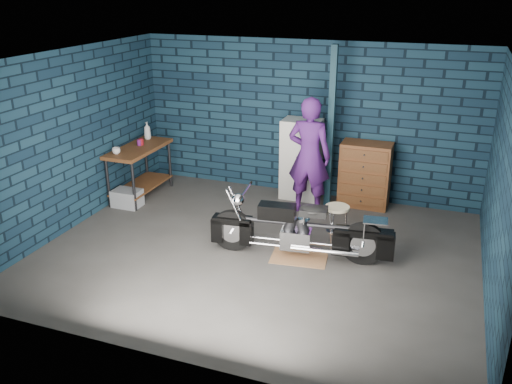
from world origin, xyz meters
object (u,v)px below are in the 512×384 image
motorcycle (300,226)px  workbench (140,172)px  shop_stool (336,227)px  person (309,156)px  tool_chest (365,175)px  storage_bin (127,198)px  locker (301,159)px

motorcycle → workbench: bearing=152.4°
shop_stool → workbench: bearing=168.3°
workbench → person: size_ratio=0.72×
tool_chest → shop_stool: tool_chest is taller
shop_stool → tool_chest: bearing=86.2°
storage_bin → shop_stool: bearing=-4.1°
locker → shop_stool: locker is taller
person → tool_chest: 1.09m
workbench → motorcycle: (3.28, -1.24, 0.02)m
locker → shop_stool: size_ratio=2.22×
person → locker: person is taller
workbench → person: 3.03m
locker → shop_stool: (1.01, -1.68, -0.39)m
motorcycle → storage_bin: 3.36m
workbench → shop_stool: 3.76m
motorcycle → tool_chest: size_ratio=1.95×
motorcycle → locker: size_ratio=1.54×
locker → tool_chest: locker is taller
tool_chest → workbench: bearing=-166.4°
workbench → tool_chest: tool_chest is taller
workbench → storage_bin: (0.02, -0.50, -0.31)m
motorcycle → storage_bin: bearing=160.3°
workbench → locker: locker is taller
workbench → shop_stool: workbench is taller
person → shop_stool: person is taller
storage_bin → person: bearing=16.2°
storage_bin → motorcycle: bearing=-12.8°
shop_stool → motorcycle: bearing=-130.0°
motorcycle → shop_stool: size_ratio=3.41×
motorcycle → locker: (-0.61, 2.16, 0.23)m
workbench → person: (2.96, 0.35, 0.51)m
storage_bin → locker: bearing=28.1°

